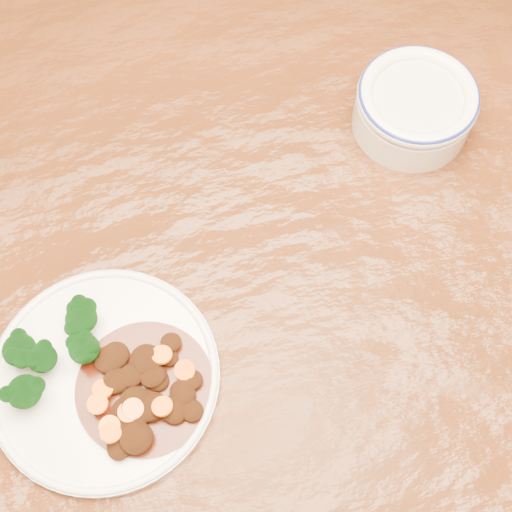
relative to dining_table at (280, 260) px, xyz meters
name	(u,v)px	position (x,y,z in m)	size (l,w,h in m)	color
ground	(270,392)	(0.00, 0.00, -0.67)	(4.00, 4.00, 0.00)	#472711
dining_table	(280,260)	(0.00, 0.00, 0.00)	(1.59, 1.05, 0.75)	#50230E
dinner_plate	(104,377)	(-0.23, -0.08, 0.09)	(0.23, 0.23, 0.01)	white
broccoli_florets	(49,354)	(-0.27, -0.05, 0.11)	(0.10, 0.08, 0.04)	#7DA354
mince_stew	(142,393)	(-0.20, -0.12, 0.10)	(0.14, 0.14, 0.03)	#481507
dip_bowl	(415,106)	(0.20, 0.07, 0.11)	(0.14, 0.14, 0.06)	silver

